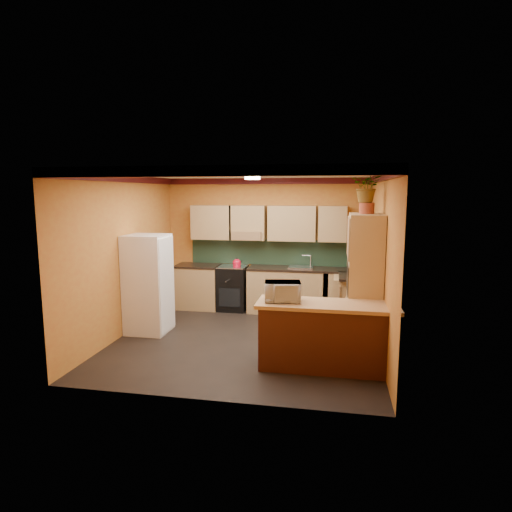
{
  "coord_description": "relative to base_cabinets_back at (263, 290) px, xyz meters",
  "views": [
    {
      "loc": [
        1.4,
        -6.62,
        2.41
      ],
      "look_at": [
        0.09,
        0.45,
        1.34
      ],
      "focal_mm": 30.0,
      "sensor_mm": 36.0,
      "label": 1
    }
  ],
  "objects": [
    {
      "name": "fridge",
      "position": [
        -1.73,
        -1.66,
        0.41
      ],
      "size": [
        0.68,
        0.66,
        1.7
      ],
      "primitive_type": "cube",
      "color": "white",
      "rests_on": "ground"
    },
    {
      "name": "fern_pot",
      "position": [
        1.87,
        -1.92,
        1.74
      ],
      "size": [
        0.22,
        0.22,
        0.16
      ],
      "primitive_type": "cylinder",
      "color": "brown",
      "rests_on": "pantry"
    },
    {
      "name": "kettle",
      "position": [
        -0.53,
        -0.05,
        0.56
      ],
      "size": [
        0.18,
        0.18,
        0.18
      ],
      "primitive_type": null,
      "rotation": [
        0.0,
        0.0,
        -0.09
      ],
      "color": "red",
      "rests_on": "stove"
    },
    {
      "name": "base_cabinets_back",
      "position": [
        0.0,
        0.0,
        0.0
      ],
      "size": [
        3.65,
        0.6,
        0.88
      ],
      "primitive_type": "cube",
      "color": "tan",
      "rests_on": "ground"
    },
    {
      "name": "countertop_right",
      "position": [
        1.82,
        -0.62,
        0.46
      ],
      "size": [
        0.62,
        0.8,
        0.04
      ],
      "primitive_type": "cube",
      "color": "black",
      "rests_on": "base_cabinets_right"
    },
    {
      "name": "sink",
      "position": [
        0.78,
        0.0,
        0.5
      ],
      "size": [
        0.48,
        0.4,
        0.03
      ],
      "primitive_type": "cube",
      "color": "silver",
      "rests_on": "countertop_back"
    },
    {
      "name": "bar_top",
      "position": [
        1.35,
        -2.72,
        0.47
      ],
      "size": [
        1.9,
        0.65,
        0.05
      ],
      "primitive_type": "cube",
      "color": "tan",
      "rests_on": "breakfast_bar"
    },
    {
      "name": "fern",
      "position": [
        1.87,
        -1.92,
        2.06
      ],
      "size": [
        0.54,
        0.5,
        0.48
      ],
      "primitive_type": "imported",
      "rotation": [
        0.0,
        0.0,
        -0.35
      ],
      "color": "tan",
      "rests_on": "fern_pot"
    },
    {
      "name": "base_cabinets_right",
      "position": [
        1.82,
        -0.62,
        0.0
      ],
      "size": [
        0.6,
        0.8,
        0.88
      ],
      "primitive_type": "cube",
      "color": "tan",
      "rests_on": "ground"
    },
    {
      "name": "room_shell",
      "position": [
        0.05,
        -1.52,
        1.65
      ],
      "size": [
        4.24,
        4.24,
        2.72
      ],
      "color": "black",
      "rests_on": "ground"
    },
    {
      "name": "stove",
      "position": [
        -0.62,
        -0.0,
        0.02
      ],
      "size": [
        0.58,
        0.58,
        0.91
      ],
      "primitive_type": "cube",
      "color": "black",
      "rests_on": "ground"
    },
    {
      "name": "breakfast_bar",
      "position": [
        1.35,
        -2.72,
        0.0
      ],
      "size": [
        1.8,
        0.55,
        0.88
      ],
      "primitive_type": "cube",
      "color": "#431B0F",
      "rests_on": "ground"
    },
    {
      "name": "pantry",
      "position": [
        1.87,
        -1.97,
        0.61
      ],
      "size": [
        0.48,
        0.9,
        2.1
      ],
      "primitive_type": "cube",
      "color": "tan",
      "rests_on": "ground"
    },
    {
      "name": "countertop_back",
      "position": [
        0.0,
        -0.0,
        0.46
      ],
      "size": [
        3.65,
        0.62,
        0.04
      ],
      "primitive_type": "cube",
      "color": "black",
      "rests_on": "base_cabinets_back"
    },
    {
      "name": "microwave",
      "position": [
        0.74,
        -2.72,
        0.63
      ],
      "size": [
        0.53,
        0.4,
        0.27
      ],
      "primitive_type": "imported",
      "rotation": [
        0.0,
        0.0,
        0.15
      ],
      "color": "white",
      "rests_on": "bar_top"
    }
  ]
}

